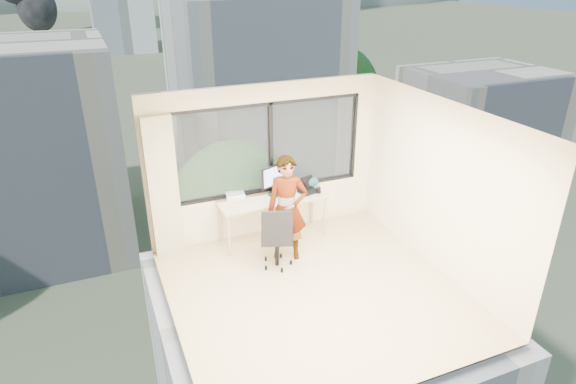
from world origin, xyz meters
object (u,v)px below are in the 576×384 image
person (287,209)px  laptop (309,186)px  game_console (235,196)px  desk (273,218)px  chair (277,235)px  handbag (312,183)px  monitor (274,180)px

person → laptop: size_ratio=4.76×
person → game_console: bearing=143.9°
laptop → desk: bearing=167.0°
desk → chair: (-0.25, -0.81, 0.16)m
chair → desk: bearing=92.7°
chair → person: bearing=55.6°
game_console → chair: bearing=-64.5°
game_console → handbag: (1.37, -0.09, 0.05)m
laptop → person: bearing=-149.6°
monitor → person: bearing=-117.8°
handbag → game_console: bearing=159.8°
game_console → person: bearing=-48.6°
laptop → monitor: bearing=154.5°
monitor → laptop: bearing=-34.1°
game_console → laptop: bearing=-2.9°
laptop → handbag: 0.21m
desk → person: person is taller
desk → monitor: size_ratio=3.29×
handbag → desk: bearing=175.4°
desk → laptop: (0.66, 0.00, 0.48)m
desk → person: (0.00, -0.63, 0.48)m
desk → monitor: (0.08, 0.13, 0.65)m
desk → game_console: 0.75m
handbag → chair: bearing=-153.3°
desk → chair: 0.86m
chair → monitor: bearing=90.5°
chair → laptop: (0.91, 0.81, 0.32)m
game_console → laptop: laptop is taller
chair → monitor: (0.33, 0.94, 0.49)m
laptop → game_console: bearing=155.0°
desk → monitor: 0.67m
chair → game_console: size_ratio=3.50×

